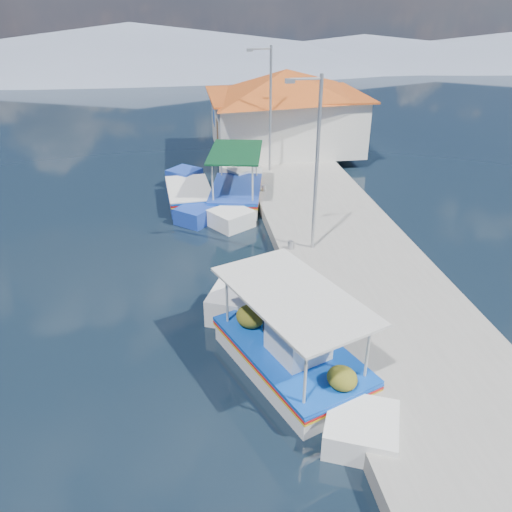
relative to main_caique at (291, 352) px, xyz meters
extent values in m
plane|color=black|center=(-2.59, 3.83, -0.49)|extent=(160.00, 160.00, 0.00)
cube|color=gray|center=(3.31, 9.83, -0.24)|extent=(5.00, 44.00, 0.50)
cylinder|color=#A5A8AD|center=(1.21, 0.83, 0.16)|extent=(0.20, 0.20, 0.30)
cylinder|color=#A5A8AD|center=(1.21, 5.83, 0.16)|extent=(0.20, 0.20, 0.30)
cylinder|color=#A5A8AD|center=(1.21, 11.83, 0.16)|extent=(0.20, 0.20, 0.30)
cylinder|color=#A5A8AD|center=(1.21, 17.83, 0.16)|extent=(0.20, 0.20, 0.30)
cube|color=white|center=(-0.03, -0.07, -0.28)|extent=(3.63, 4.81, 0.94)
cube|color=white|center=(1.03, 2.57, -0.16)|extent=(2.06, 2.06, 1.04)
cube|color=white|center=(-1.06, -2.64, -0.28)|extent=(2.01, 2.01, 0.89)
cube|color=#0D46B4|center=(-0.03, -0.07, 0.16)|extent=(3.74, 4.95, 0.06)
cube|color=red|center=(-0.03, -0.07, 0.08)|extent=(3.74, 4.95, 0.05)
cube|color=gold|center=(-0.03, -0.07, 0.01)|extent=(3.74, 4.95, 0.04)
cube|color=#0D46B4|center=(-0.03, -0.07, 0.23)|extent=(3.74, 4.92, 0.05)
cube|color=brown|center=(-0.03, -0.07, 0.20)|extent=(3.43, 4.66, 0.05)
cube|color=white|center=(-0.14, -0.35, 0.75)|extent=(1.59, 1.64, 1.09)
cube|color=silver|center=(-0.14, -0.35, 1.31)|extent=(1.73, 1.78, 0.06)
cylinder|color=beige|center=(-0.17, 1.93, 0.99)|extent=(0.07, 0.07, 1.59)
cylinder|color=beige|center=(1.45, 1.28, 0.99)|extent=(0.07, 0.07, 1.59)
cylinder|color=beige|center=(-1.51, -1.43, 0.99)|extent=(0.07, 0.07, 1.59)
cylinder|color=beige|center=(0.11, -2.08, 0.99)|extent=(0.07, 0.07, 1.59)
cube|color=silver|center=(-0.03, -0.07, 1.79)|extent=(3.73, 4.85, 0.07)
ellipsoid|color=#474613|center=(0.12, 1.36, 0.48)|extent=(0.75, 0.83, 0.57)
ellipsoid|color=#474613|center=(0.95, 1.57, 0.44)|extent=(0.63, 0.70, 0.48)
ellipsoid|color=#474613|center=(-0.51, -1.80, 0.45)|extent=(0.67, 0.74, 0.51)
sphere|color=#F22B07|center=(1.11, 0.11, 0.94)|extent=(0.40, 0.40, 0.40)
cube|color=white|center=(-0.08, 11.73, -0.26)|extent=(2.85, 4.27, 1.00)
cube|color=white|center=(-0.60, 14.32, -0.14)|extent=(2.11, 2.11, 1.11)
cube|color=white|center=(0.43, 9.23, -0.26)|extent=(2.05, 2.05, 0.95)
cube|color=#0D46B4|center=(-0.08, 11.73, 0.20)|extent=(2.94, 4.40, 0.06)
cube|color=red|center=(-0.08, 11.73, 0.12)|extent=(2.94, 4.40, 0.05)
cube|color=gold|center=(-0.08, 11.73, 0.04)|extent=(2.94, 4.40, 0.04)
cube|color=#1C3EAA|center=(-0.08, 11.73, 0.28)|extent=(2.95, 4.36, 0.05)
cube|color=brown|center=(-0.08, 11.73, 0.24)|extent=(2.67, 4.16, 0.05)
cylinder|color=beige|center=(-1.23, 13.18, 1.09)|extent=(0.07, 0.07, 1.69)
cylinder|color=beige|center=(0.42, 13.52, 1.09)|extent=(0.07, 0.07, 1.69)
cylinder|color=beige|center=(-0.58, 9.95, 1.09)|extent=(0.07, 0.07, 1.69)
cylinder|color=beige|center=(1.08, 10.28, 1.09)|extent=(0.07, 0.07, 1.69)
cube|color=#0B391E|center=(-0.08, 11.73, 1.93)|extent=(2.95, 4.29, 0.07)
cube|color=#1C3EAA|center=(-2.21, 12.08, -0.27)|extent=(2.08, 3.63, 0.98)
cube|color=#1C3EAA|center=(-2.05, 14.42, -0.14)|extent=(1.88, 1.88, 1.08)
cube|color=#1C3EAA|center=(-2.36, 9.81, -0.27)|extent=(1.83, 1.83, 0.93)
cube|color=#0D46B4|center=(-2.21, 12.08, 0.19)|extent=(2.14, 3.73, 0.06)
cube|color=red|center=(-2.21, 12.08, 0.10)|extent=(2.14, 3.73, 0.05)
cube|color=gold|center=(-2.21, 12.08, 0.03)|extent=(2.14, 3.73, 0.04)
cube|color=white|center=(-2.21, 12.08, 0.26)|extent=(2.16, 3.70, 0.05)
cube|color=brown|center=(-2.21, 12.08, 0.23)|extent=(1.93, 3.55, 0.05)
cube|color=silver|center=(3.61, 18.83, 1.51)|extent=(8.00, 6.00, 3.00)
cube|color=#AD4718|center=(3.61, 18.83, 3.06)|extent=(8.64, 6.48, 0.10)
pyramid|color=#AD4718|center=(3.61, 18.83, 3.71)|extent=(10.49, 10.49, 1.40)
cube|color=brown|center=(-0.37, 17.83, 1.01)|extent=(0.06, 1.00, 2.00)
cube|color=#0D46B4|center=(-0.37, 20.33, 1.61)|extent=(0.06, 1.20, 0.90)
cylinder|color=#A5A8AD|center=(2.01, 5.83, 3.01)|extent=(0.12, 0.12, 6.00)
cylinder|color=#A5A8AD|center=(1.51, 5.83, 5.86)|extent=(1.00, 0.08, 0.08)
cube|color=#A5A8AD|center=(1.01, 5.83, 5.81)|extent=(0.30, 0.14, 0.14)
cylinder|color=#A5A8AD|center=(2.01, 14.83, 3.01)|extent=(0.12, 0.12, 6.00)
cylinder|color=#A5A8AD|center=(1.51, 14.83, 5.86)|extent=(1.00, 0.08, 0.08)
cube|color=#A5A8AD|center=(1.01, 14.83, 5.81)|extent=(0.30, 0.14, 0.14)
cone|color=slate|center=(-7.59, 59.83, 1.96)|extent=(96.00, 96.00, 5.50)
cone|color=slate|center=(22.41, 59.83, 1.11)|extent=(76.80, 76.80, 3.80)
camera|label=1|loc=(-2.48, -10.37, 8.33)|focal=36.16mm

